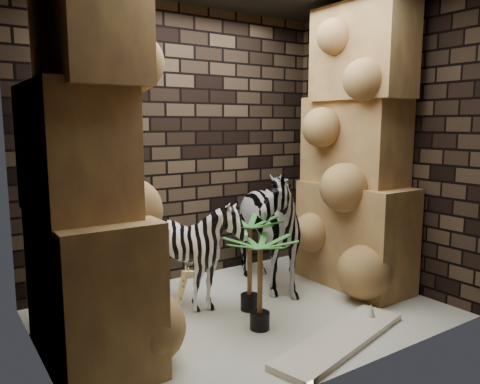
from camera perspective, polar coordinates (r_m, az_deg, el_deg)
floor at (r=4.46m, az=0.69°, el=-14.62°), size 3.50×3.50×0.00m
wall_back at (r=5.19m, az=-7.18°, el=5.65°), size 3.50×0.00×3.50m
wall_front at (r=3.16m, az=13.73°, el=3.77°), size 3.50×0.00×3.50m
wall_left at (r=3.43m, az=-24.12°, el=3.63°), size 0.00×3.00×3.00m
wall_right at (r=5.30m, az=16.56°, el=5.43°), size 0.00×3.00×3.00m
rock_pillar_left at (r=3.51m, az=-18.49°, el=4.01°), size 0.68×1.30×3.00m
rock_pillar_right at (r=5.05m, az=14.16°, el=5.40°), size 0.58×1.25×3.00m
zebra_right at (r=4.92m, az=2.25°, el=-3.08°), size 0.90×1.39×1.53m
zebra_left at (r=4.45m, az=-5.74°, el=-8.03°), size 1.21×1.32×0.98m
giraffe_toy at (r=3.71m, az=-8.96°, el=-14.25°), size 0.35×0.18×0.64m
palm_front at (r=4.39m, az=1.18°, el=-8.79°), size 0.36×0.36×0.89m
palm_back at (r=4.01m, az=2.46°, el=-11.08°), size 0.36×0.36×0.81m
surfboard at (r=4.00m, az=12.22°, el=-17.22°), size 1.53×0.72×0.05m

